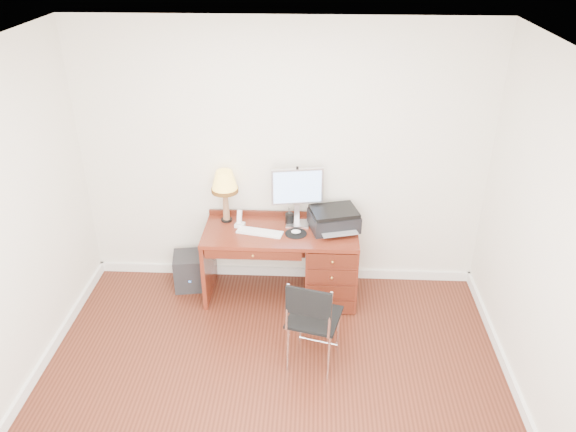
# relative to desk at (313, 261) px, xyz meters

# --- Properties ---
(ground) EXTENTS (4.00, 4.00, 0.00)m
(ground) POSITION_rel_desk_xyz_m (-0.32, -1.40, -0.41)
(ground) COLOR #3C170D
(ground) RESTS_ON ground
(room_shell) EXTENTS (4.00, 4.00, 4.00)m
(room_shell) POSITION_rel_desk_xyz_m (-0.32, -0.77, -0.36)
(room_shell) COLOR silver
(room_shell) RESTS_ON ground
(desk) EXTENTS (1.50, 0.67, 0.75)m
(desk) POSITION_rel_desk_xyz_m (0.00, 0.00, 0.00)
(desk) COLOR maroon
(desk) RESTS_ON ground
(monitor) EXTENTS (0.51, 0.20, 0.58)m
(monitor) POSITION_rel_desk_xyz_m (-0.17, 0.16, 0.70)
(monitor) COLOR silver
(monitor) RESTS_ON desk
(keyboard) EXTENTS (0.46, 0.22, 0.02)m
(keyboard) POSITION_rel_desk_xyz_m (-0.52, -0.06, 0.35)
(keyboard) COLOR white
(keyboard) RESTS_ON desk
(mouse_pad) EXTENTS (0.21, 0.21, 0.04)m
(mouse_pad) POSITION_rel_desk_xyz_m (-0.17, -0.06, 0.35)
(mouse_pad) COLOR black
(mouse_pad) RESTS_ON desk
(printer) EXTENTS (0.53, 0.46, 0.20)m
(printer) POSITION_rel_desk_xyz_m (0.19, 0.08, 0.44)
(printer) COLOR black
(printer) RESTS_ON desk
(leg_lamp) EXTENTS (0.26, 0.26, 0.54)m
(leg_lamp) POSITION_rel_desk_xyz_m (-0.88, 0.17, 0.73)
(leg_lamp) COLOR black
(leg_lamp) RESTS_ON desk
(phone) EXTENTS (0.10, 0.10, 0.18)m
(phone) POSITION_rel_desk_xyz_m (-0.73, 0.06, 0.39)
(phone) COLOR white
(phone) RESTS_ON desk
(pen_cup) EXTENTS (0.09, 0.09, 0.11)m
(pen_cup) POSITION_rel_desk_xyz_m (-0.24, 0.14, 0.39)
(pen_cup) COLOR black
(pen_cup) RESTS_ON desk
(chair) EXTENTS (0.51, 0.51, 0.88)m
(chair) POSITION_rel_desk_xyz_m (0.02, -1.03, 0.12)
(chair) COLOR black
(chair) RESTS_ON ground
(equipment_box) EXTENTS (0.37, 0.37, 0.37)m
(equipment_box) POSITION_rel_desk_xyz_m (-1.28, 0.10, -0.23)
(equipment_box) COLOR black
(equipment_box) RESTS_ON ground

